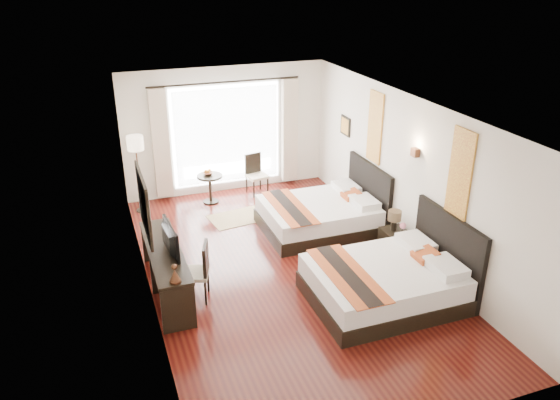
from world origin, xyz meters
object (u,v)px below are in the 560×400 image
object	(u,v)px
bed_near	(389,281)
table_lamp	(395,217)
television	(166,240)
fruit_bowl	(208,174)
bed_far	(323,214)
floor_lamp	(136,148)
side_table	(210,189)
nightstand	(395,244)
desk_chair	(196,282)
window_chair	(257,182)
vase	(402,232)
console_desk	(166,270)

from	to	relation	value
bed_near	table_lamp	world-z (taller)	bed_near
television	fruit_bowl	distance (m)	3.64
table_lamp	television	bearing A→B (deg)	179.13
table_lamp	bed_far	bearing A→B (deg)	117.76
bed_near	table_lamp	distance (m)	1.47
floor_lamp	side_table	world-z (taller)	floor_lamp
nightstand	bed_far	bearing A→B (deg)	117.82
television	desk_chair	xyz separation A→B (m)	(0.37, -0.20, -0.70)
floor_lamp	window_chair	xyz separation A→B (m)	(2.55, 0.09, -1.11)
nightstand	table_lamp	bearing A→B (deg)	119.43
vase	console_desk	xyz separation A→B (m)	(-3.96, 0.44, -0.19)
floor_lamp	window_chair	bearing A→B (deg)	2.12
bed_near	table_lamp	size ratio (longest dim) A/B	6.11
bed_near	vase	distance (m)	1.26
floor_lamp	side_table	distance (m)	1.81
bed_far	desk_chair	size ratio (longest dim) A/B	2.31
floor_lamp	console_desk	bearing A→B (deg)	-89.82
television	side_table	distance (m)	3.67
bed_far	television	bearing A→B (deg)	-157.48
nightstand	fruit_bowl	size ratio (longest dim) A/B	2.44
bed_near	nightstand	size ratio (longest dim) A/B	4.35
table_lamp	television	size ratio (longest dim) A/B	0.45
nightstand	vase	distance (m)	0.37
side_table	window_chair	size ratio (longest dim) A/B	0.70
bed_far	console_desk	distance (m)	3.42
floor_lamp	window_chair	distance (m)	2.78
console_desk	television	distance (m)	0.63
side_table	fruit_bowl	size ratio (longest dim) A/B	2.95
side_table	window_chair	distance (m)	1.10
nightstand	television	distance (m)	4.01
console_desk	television	size ratio (longest dim) A/B	2.70
window_chair	bed_near	bearing A→B (deg)	-2.82
vase	bed_near	bearing A→B (deg)	-130.03
bed_near	bed_far	size ratio (longest dim) A/B	1.04
nightstand	console_desk	bearing A→B (deg)	176.33
bed_near	console_desk	distance (m)	3.46
desk_chair	side_table	bearing A→B (deg)	-87.84
desk_chair	nightstand	bearing A→B (deg)	-159.65
vase	desk_chair	bearing A→B (deg)	178.52
floor_lamp	bed_far	bearing A→B (deg)	-32.37
console_desk	fruit_bowl	bearing A→B (deg)	66.12
desk_chair	fruit_bowl	bearing A→B (deg)	-87.27
bed_near	nightstand	distance (m)	1.38
vase	window_chair	size ratio (longest dim) A/B	0.15
bed_far	floor_lamp	distance (m)	3.96
bed_near	desk_chair	world-z (taller)	bed_near
desk_chair	floor_lamp	size ratio (longest dim) A/B	0.58
console_desk	side_table	distance (m)	3.48
console_desk	side_table	bearing A→B (deg)	65.47
console_desk	side_table	world-z (taller)	console_desk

